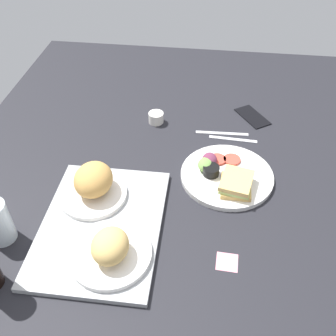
{
  "coord_description": "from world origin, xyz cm",
  "views": [
    {
      "loc": [
        -86.52,
        -8.24,
        85.51
      ],
      "look_at": [
        2.0,
        3.0,
        4.0
      ],
      "focal_mm": 41.39,
      "sensor_mm": 36.0,
      "label": 1
    }
  ],
  "objects": [
    {
      "name": "fork",
      "position": [
        24.22,
        -17.57,
        0.25
      ],
      "size": [
        2.35,
        17.05,
        0.5
      ],
      "primitive_type": "cube",
      "rotation": [
        0.0,
        0.0,
        1.51
      ],
      "color": "#B7B7BC",
      "rests_on": "ground_plane"
    },
    {
      "name": "knife",
      "position": [
        27.22,
        -13.57,
        0.25
      ],
      "size": [
        2.11,
        19.04,
        0.5
      ],
      "primitive_type": "cube",
      "rotation": [
        0.0,
        0.0,
        1.61
      ],
      "color": "#B7B7BC",
      "rests_on": "ground_plane"
    },
    {
      "name": "espresso_cup",
      "position": [
        31.3,
        11.21,
        2.0
      ],
      "size": [
        5.6,
        5.6,
        4.0
      ],
      "primitive_type": "cylinder",
      "color": "silver",
      "rests_on": "ground_plane"
    },
    {
      "name": "ground_plane",
      "position": [
        0.0,
        0.0,
        -1.5
      ],
      "size": [
        190.0,
        150.0,
        3.0
      ],
      "primitive_type": "cube",
      "color": "black"
    },
    {
      "name": "cell_phone",
      "position": [
        39.14,
        -24.87,
        0.4
      ],
      "size": [
        15.96,
        14.04,
        0.8
      ],
      "primitive_type": "cube",
      "rotation": [
        0.0,
        0.0,
        0.6
      ],
      "color": "black",
      "rests_on": "ground_plane"
    },
    {
      "name": "sticky_note",
      "position": [
        -27.59,
        -16.17,
        0.06
      ],
      "size": [
        5.84,
        5.84,
        0.12
      ],
      "primitive_type": "cube",
      "rotation": [
        0.0,
        0.0,
        -0.04
      ],
      "color": "pink",
      "rests_on": "ground_plane"
    },
    {
      "name": "bread_plate_far",
      "position": [
        -9.65,
        23.54,
        5.86
      ],
      "size": [
        20.11,
        20.11,
        10.26
      ],
      "color": "white",
      "rests_on": "serving_tray"
    },
    {
      "name": "bread_plate_near",
      "position": [
        -30.79,
        13.56,
        4.73
      ],
      "size": [
        21.59,
        21.59,
        8.9
      ],
      "color": "white",
      "rests_on": "serving_tray"
    },
    {
      "name": "serving_tray",
      "position": [
        -20.34,
        18.9,
        0.8
      ],
      "size": [
        45.2,
        33.27,
        1.6
      ],
      "primitive_type": "cube",
      "rotation": [
        0.0,
        0.0,
        0.01
      ],
      "color": "#9EA0A3",
      "rests_on": "ground_plane"
    },
    {
      "name": "plate_with_salad",
      "position": [
        3.57,
        -15.16,
        1.68
      ],
      "size": [
        29.31,
        29.31,
        5.4
      ],
      "color": "white",
      "rests_on": "ground_plane"
    }
  ]
}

